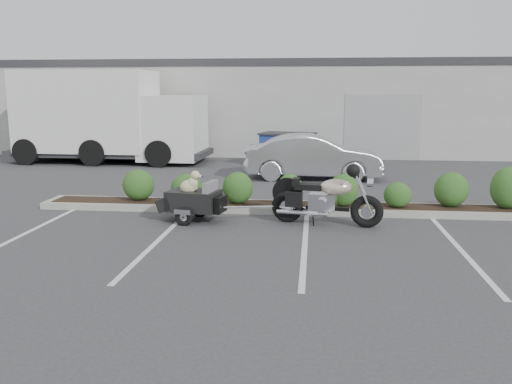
# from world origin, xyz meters

# --- Properties ---
(ground) EXTENTS (90.00, 90.00, 0.00)m
(ground) POSITION_xyz_m (0.00, 0.00, 0.00)
(ground) COLOR #38383A
(ground) RESTS_ON ground
(planter_kerb) EXTENTS (12.00, 1.00, 0.15)m
(planter_kerb) POSITION_xyz_m (1.00, 2.20, 0.07)
(planter_kerb) COLOR #9E9E93
(planter_kerb) RESTS_ON ground
(building) EXTENTS (26.00, 10.00, 4.00)m
(building) POSITION_xyz_m (0.00, 17.00, 2.00)
(building) COLOR #9EA099
(building) RESTS_ON ground
(motorcycle) EXTENTS (2.31, 0.94, 1.33)m
(motorcycle) POSITION_xyz_m (1.59, 0.93, 0.53)
(motorcycle) COLOR black
(motorcycle) RESTS_ON ground
(pet_trailer) EXTENTS (1.87, 1.06, 1.10)m
(pet_trailer) POSITION_xyz_m (-1.19, 0.96, 0.46)
(pet_trailer) COLOR black
(pet_trailer) RESTS_ON ground
(sedan) EXTENTS (4.21, 1.47, 1.39)m
(sedan) POSITION_xyz_m (1.31, 6.87, 0.69)
(sedan) COLOR silver
(sedan) RESTS_ON ground
(dumpster) EXTENTS (2.13, 1.70, 1.24)m
(dumpster) POSITION_xyz_m (0.37, 9.54, 0.63)
(dumpster) COLOR navy
(dumpster) RESTS_ON ground
(delivery_truck) EXTENTS (7.64, 2.80, 3.47)m
(delivery_truck) POSITION_xyz_m (-6.54, 10.17, 1.67)
(delivery_truck) COLOR silver
(delivery_truck) RESTS_ON ground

